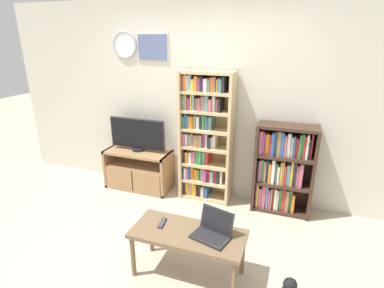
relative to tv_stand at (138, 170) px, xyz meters
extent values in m
plane|color=#BCAD93|center=(0.88, -1.38, -0.29)|extent=(18.00, 18.00, 0.00)
cube|color=beige|center=(0.88, 0.28, 1.01)|extent=(5.97, 0.06, 2.60)
torus|color=#B2B2B7|center=(-0.22, 0.23, 1.73)|extent=(0.38, 0.04, 0.38)
cylinder|color=white|center=(-0.22, 0.23, 1.73)|extent=(0.31, 0.02, 0.31)
cube|color=silver|center=(0.20, 0.24, 1.70)|extent=(0.46, 0.01, 0.36)
cube|color=slate|center=(0.20, 0.23, 1.70)|extent=(0.42, 0.02, 0.33)
cube|color=#9E754C|center=(-0.46, 0.02, 0.00)|extent=(0.04, 0.42, 0.58)
cube|color=#9E754C|center=(0.46, 0.02, 0.00)|extent=(0.04, 0.42, 0.58)
cube|color=#9E754C|center=(0.00, 0.02, 0.27)|extent=(0.96, 0.42, 0.04)
cube|color=#9E754C|center=(0.00, 0.02, -0.27)|extent=(0.96, 0.42, 0.04)
cube|color=#9E754C|center=(0.00, 0.02, 0.06)|extent=(0.89, 0.38, 0.04)
cube|color=#9E754C|center=(-0.22, -0.18, -0.10)|extent=(0.43, 0.02, 0.31)
cube|color=#9E754C|center=(0.22, -0.18, -0.10)|extent=(0.43, 0.02, 0.31)
cylinder|color=black|center=(-0.01, 0.05, 0.31)|extent=(0.18, 0.18, 0.04)
cube|color=black|center=(-0.01, 0.05, 0.54)|extent=(0.83, 0.05, 0.43)
cube|color=black|center=(-0.01, 0.02, 0.54)|extent=(0.79, 0.01, 0.39)
cube|color=tan|center=(0.69, 0.07, 0.58)|extent=(0.04, 0.32, 1.74)
cube|color=tan|center=(1.34, 0.07, 0.58)|extent=(0.04, 0.32, 1.74)
cube|color=tan|center=(1.01, 0.22, 0.58)|extent=(0.69, 0.02, 1.74)
cube|color=tan|center=(1.01, 0.07, -0.27)|extent=(0.62, 0.28, 0.04)
cube|color=tan|center=(1.01, 0.07, -0.03)|extent=(0.62, 0.28, 0.04)
cube|color=tan|center=(1.01, 0.07, 0.21)|extent=(0.62, 0.28, 0.04)
cube|color=tan|center=(1.01, 0.07, 0.46)|extent=(0.62, 0.28, 0.04)
cube|color=tan|center=(1.01, 0.07, 0.70)|extent=(0.62, 0.28, 0.04)
cube|color=tan|center=(1.01, 0.07, 0.94)|extent=(0.62, 0.28, 0.04)
cube|color=tan|center=(1.01, 0.07, 1.18)|extent=(0.62, 0.28, 0.04)
cube|color=tan|center=(1.01, 0.07, 1.43)|extent=(0.62, 0.28, 0.04)
cube|color=#232328|center=(0.73, 0.08, -0.16)|extent=(0.04, 0.22, 0.19)
cube|color=orange|center=(0.77, 0.08, -0.16)|extent=(0.04, 0.24, 0.18)
cube|color=#93704C|center=(0.82, 0.08, -0.16)|extent=(0.04, 0.24, 0.19)
cube|color=gold|center=(0.86, 0.08, -0.16)|extent=(0.04, 0.22, 0.19)
cube|color=orange|center=(0.89, 0.08, -0.17)|extent=(0.03, 0.24, 0.17)
cube|color=#232328|center=(0.93, 0.09, -0.16)|extent=(0.03, 0.20, 0.18)
cube|color=#232328|center=(0.96, 0.08, -0.17)|extent=(0.02, 0.24, 0.17)
cube|color=white|center=(0.99, 0.08, -0.18)|extent=(0.03, 0.24, 0.15)
cube|color=#93704C|center=(1.02, 0.08, -0.17)|extent=(0.02, 0.25, 0.17)
cube|color=#2856A8|center=(1.05, 0.08, -0.18)|extent=(0.04, 0.24, 0.15)
cube|color=#2856A8|center=(0.72, 0.08, 0.08)|extent=(0.03, 0.21, 0.18)
cube|color=white|center=(0.75, 0.07, 0.07)|extent=(0.03, 0.26, 0.16)
cube|color=#B75B70|center=(0.78, 0.07, 0.09)|extent=(0.02, 0.25, 0.19)
cube|color=#2856A8|center=(0.80, 0.08, 0.07)|extent=(0.03, 0.24, 0.17)
cube|color=orange|center=(0.84, 0.08, 0.08)|extent=(0.03, 0.22, 0.19)
cube|color=orange|center=(0.87, 0.09, 0.06)|extent=(0.03, 0.20, 0.15)
cube|color=orange|center=(0.91, 0.08, 0.06)|extent=(0.02, 0.22, 0.15)
cube|color=#388947|center=(0.93, 0.08, 0.07)|extent=(0.03, 0.22, 0.15)
cube|color=#5B9389|center=(0.96, 0.09, 0.07)|extent=(0.02, 0.20, 0.16)
cube|color=#B75B70|center=(1.00, 0.08, 0.08)|extent=(0.04, 0.24, 0.18)
cube|color=#9E4293|center=(1.03, 0.07, 0.08)|extent=(0.03, 0.25, 0.18)
cube|color=red|center=(1.08, 0.09, 0.07)|extent=(0.04, 0.20, 0.16)
cube|color=#759EB7|center=(1.12, 0.08, 0.07)|extent=(0.04, 0.23, 0.16)
cube|color=red|center=(1.16, 0.08, 0.08)|extent=(0.03, 0.21, 0.18)
cube|color=#232328|center=(1.20, 0.08, 0.09)|extent=(0.04, 0.24, 0.20)
cube|color=#93704C|center=(1.23, 0.08, 0.08)|extent=(0.02, 0.22, 0.18)
cube|color=white|center=(1.25, 0.08, 0.08)|extent=(0.02, 0.24, 0.19)
cube|color=#232328|center=(0.73, 0.08, 0.31)|extent=(0.04, 0.23, 0.15)
cube|color=orange|center=(0.77, 0.08, 0.31)|extent=(0.04, 0.24, 0.15)
cube|color=white|center=(0.81, 0.08, 0.30)|extent=(0.04, 0.23, 0.15)
cube|color=#B75B70|center=(0.85, 0.08, 0.31)|extent=(0.03, 0.23, 0.16)
cube|color=#B75B70|center=(0.88, 0.08, 0.32)|extent=(0.02, 0.24, 0.17)
cube|color=#388947|center=(0.91, 0.08, 0.32)|extent=(0.03, 0.24, 0.17)
cube|color=#388947|center=(0.95, 0.08, 0.32)|extent=(0.04, 0.25, 0.19)
cube|color=#5B9389|center=(1.00, 0.09, 0.32)|extent=(0.04, 0.21, 0.18)
cube|color=red|center=(1.04, 0.09, 0.32)|extent=(0.04, 0.20, 0.19)
cube|color=#B75B70|center=(0.73, 0.08, 0.55)|extent=(0.04, 0.23, 0.16)
cube|color=white|center=(0.76, 0.08, 0.55)|extent=(0.03, 0.22, 0.16)
cube|color=#759EB7|center=(0.80, 0.09, 0.55)|extent=(0.04, 0.20, 0.15)
cube|color=#93704C|center=(0.84, 0.08, 0.56)|extent=(0.03, 0.22, 0.17)
cube|color=#93704C|center=(0.88, 0.08, 0.55)|extent=(0.04, 0.23, 0.16)
cube|color=#93704C|center=(0.91, 0.08, 0.55)|extent=(0.03, 0.25, 0.16)
cube|color=#93704C|center=(0.96, 0.08, 0.56)|extent=(0.04, 0.24, 0.17)
cube|color=#9E4293|center=(1.00, 0.09, 0.57)|extent=(0.04, 0.20, 0.19)
cube|color=white|center=(1.04, 0.08, 0.56)|extent=(0.02, 0.22, 0.18)
cube|color=#232328|center=(1.07, 0.08, 0.55)|extent=(0.04, 0.24, 0.15)
cube|color=white|center=(1.10, 0.08, 0.55)|extent=(0.02, 0.21, 0.15)
cube|color=white|center=(1.13, 0.09, 0.56)|extent=(0.03, 0.20, 0.18)
cube|color=#388947|center=(0.72, 0.08, 0.79)|extent=(0.03, 0.22, 0.14)
cube|color=#2856A8|center=(0.76, 0.08, 0.81)|extent=(0.04, 0.22, 0.18)
cube|color=#93704C|center=(0.79, 0.08, 0.80)|extent=(0.03, 0.22, 0.16)
cube|color=orange|center=(0.83, 0.08, 0.80)|extent=(0.03, 0.23, 0.16)
cube|color=orange|center=(0.86, 0.08, 0.79)|extent=(0.02, 0.21, 0.15)
cube|color=#759EB7|center=(0.88, 0.09, 0.80)|extent=(0.02, 0.20, 0.17)
cube|color=white|center=(0.92, 0.08, 0.80)|extent=(0.04, 0.21, 0.16)
cube|color=#232328|center=(0.96, 0.08, 0.81)|extent=(0.03, 0.21, 0.18)
cube|color=#388947|center=(0.99, 0.08, 0.81)|extent=(0.03, 0.23, 0.19)
cube|color=#5B9389|center=(1.03, 0.08, 0.80)|extent=(0.02, 0.21, 0.17)
cube|color=#2856A8|center=(1.05, 0.08, 0.79)|extent=(0.02, 0.22, 0.16)
cube|color=#5B9389|center=(1.08, 0.08, 0.80)|extent=(0.03, 0.21, 0.17)
cube|color=#5B9389|center=(0.72, 0.08, 1.05)|extent=(0.03, 0.23, 0.17)
cube|color=#93704C|center=(0.76, 0.07, 1.06)|extent=(0.03, 0.25, 0.20)
cube|color=#9E4293|center=(0.79, 0.08, 1.03)|extent=(0.03, 0.22, 0.15)
cube|color=gold|center=(0.83, 0.08, 1.06)|extent=(0.02, 0.22, 0.19)
cube|color=#759EB7|center=(0.86, 0.08, 1.06)|extent=(0.03, 0.22, 0.19)
cube|color=#93704C|center=(0.90, 0.09, 1.04)|extent=(0.04, 0.20, 0.15)
cube|color=#B75B70|center=(0.94, 0.08, 1.04)|extent=(0.03, 0.23, 0.16)
cube|color=#93704C|center=(0.97, 0.08, 1.05)|extent=(0.02, 0.22, 0.18)
cube|color=#B75B70|center=(1.00, 0.08, 1.05)|extent=(0.02, 0.23, 0.18)
cube|color=#5B9389|center=(1.03, 0.08, 1.06)|extent=(0.04, 0.24, 0.19)
cube|color=#B75B70|center=(1.08, 0.07, 1.04)|extent=(0.04, 0.26, 0.16)
cube|color=white|center=(1.12, 0.08, 1.05)|extent=(0.03, 0.21, 0.19)
cube|color=#B75B70|center=(1.16, 0.09, 1.04)|extent=(0.03, 0.20, 0.15)
cube|color=#232328|center=(1.19, 0.08, 1.05)|extent=(0.03, 0.23, 0.17)
cube|color=#B75B70|center=(0.72, 0.08, 1.29)|extent=(0.03, 0.22, 0.17)
cube|color=orange|center=(0.75, 0.08, 1.30)|extent=(0.03, 0.25, 0.20)
cube|color=white|center=(0.78, 0.08, 1.30)|extent=(0.02, 0.23, 0.19)
cube|color=#759EB7|center=(0.81, 0.08, 1.30)|extent=(0.04, 0.23, 0.19)
cube|color=gold|center=(0.85, 0.08, 1.28)|extent=(0.04, 0.25, 0.15)
cube|color=orange|center=(0.89, 0.08, 1.29)|extent=(0.04, 0.25, 0.18)
cube|color=#9E4293|center=(0.93, 0.08, 1.28)|extent=(0.03, 0.24, 0.16)
cube|color=#232328|center=(0.96, 0.08, 1.29)|extent=(0.02, 0.25, 0.19)
cube|color=#9E4293|center=(0.98, 0.08, 1.28)|extent=(0.02, 0.23, 0.16)
cube|color=white|center=(1.02, 0.07, 1.28)|extent=(0.04, 0.25, 0.16)
cube|color=#759EB7|center=(1.05, 0.08, 1.28)|extent=(0.02, 0.23, 0.15)
cube|color=orange|center=(1.09, 0.08, 1.29)|extent=(0.04, 0.21, 0.17)
cube|color=#B75B70|center=(1.12, 0.08, 1.29)|extent=(0.03, 0.22, 0.18)
cube|color=gold|center=(1.15, 0.09, 1.28)|extent=(0.02, 0.21, 0.15)
cube|color=#5B9389|center=(1.18, 0.09, 1.29)|extent=(0.02, 0.21, 0.17)
cube|color=#5B9389|center=(1.20, 0.08, 1.28)|extent=(0.02, 0.25, 0.16)
cube|color=#232328|center=(1.23, 0.08, 1.30)|extent=(0.04, 0.25, 0.19)
cube|color=#3D281E|center=(1.68, 0.07, 0.28)|extent=(0.04, 0.32, 1.14)
cube|color=#3D281E|center=(2.36, 0.07, 0.28)|extent=(0.04, 0.32, 1.14)
cube|color=#3D281E|center=(2.02, 0.22, 0.28)|extent=(0.71, 0.02, 1.14)
cube|color=#3D281E|center=(2.02, 0.07, -0.27)|extent=(0.64, 0.28, 0.04)
cube|color=#3D281E|center=(2.02, 0.07, 0.10)|extent=(0.64, 0.28, 0.04)
cube|color=#3D281E|center=(2.02, 0.07, 0.46)|extent=(0.64, 0.28, 0.04)
cube|color=#3D281E|center=(2.02, 0.07, 0.83)|extent=(0.64, 0.28, 0.04)
cube|color=#B75B70|center=(1.72, 0.09, -0.11)|extent=(0.02, 0.21, 0.30)
cube|color=gold|center=(1.74, 0.08, -0.10)|extent=(0.02, 0.25, 0.32)
cube|color=#B75B70|center=(1.77, 0.08, -0.12)|extent=(0.04, 0.24, 0.27)
cube|color=#B75B70|center=(1.82, 0.08, -0.10)|extent=(0.04, 0.23, 0.31)
cube|color=#759EB7|center=(1.85, 0.08, -0.10)|extent=(0.03, 0.21, 0.32)
cube|color=#9E4293|center=(1.89, 0.08, -0.12)|extent=(0.02, 0.25, 0.27)
cube|color=#93704C|center=(1.91, 0.08, -0.11)|extent=(0.02, 0.25, 0.30)
cube|color=red|center=(1.93, 0.09, -0.11)|extent=(0.02, 0.21, 0.29)
cube|color=white|center=(1.96, 0.08, -0.11)|extent=(0.03, 0.23, 0.29)
cube|color=white|center=(1.99, 0.08, -0.11)|extent=(0.02, 0.23, 0.28)
cube|color=#388947|center=(2.02, 0.09, -0.11)|extent=(0.03, 0.20, 0.29)
cube|color=red|center=(2.06, 0.08, -0.10)|extent=(0.04, 0.21, 0.30)
cube|color=#93704C|center=(2.10, 0.08, -0.11)|extent=(0.04, 0.24, 0.30)
cube|color=#388947|center=(2.14, 0.09, -0.11)|extent=(0.03, 0.20, 0.30)
cube|color=orange|center=(2.18, 0.08, -0.13)|extent=(0.03, 0.23, 0.25)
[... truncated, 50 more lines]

